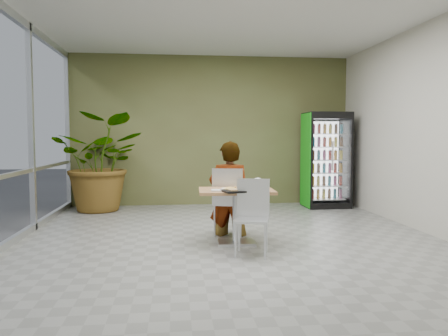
{
  "coord_description": "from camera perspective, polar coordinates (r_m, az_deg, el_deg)",
  "views": [
    {
      "loc": [
        -0.78,
        -5.91,
        1.45
      ],
      "look_at": [
        -0.06,
        0.52,
        1.0
      ],
      "focal_mm": 35.0,
      "sensor_mm": 36.0,
      "label": 1
    }
  ],
  "objects": [
    {
      "name": "storefront_frame",
      "position": [
        6.32,
        -27.07,
        4.9
      ],
      "size": [
        0.1,
        7.0,
        3.2
      ],
      "primitive_type": null,
      "color": "silver",
      "rests_on": "ground"
    },
    {
      "name": "napkin_stack",
      "position": [
        5.74,
        -1.0,
        -2.94
      ],
      "size": [
        0.15,
        0.15,
        0.02
      ],
      "primitive_type": "cube",
      "rotation": [
        0.0,
        0.0,
        -0.12
      ],
      "color": "silver",
      "rests_on": "dining_table"
    },
    {
      "name": "cafeteria_tray",
      "position": [
        5.66,
        1.91,
        -3.01
      ],
      "size": [
        0.47,
        0.39,
        0.02
      ],
      "primitive_type": "cube",
      "rotation": [
        0.0,
        0.0,
        0.25
      ],
      "color": "black",
      "rests_on": "dining_table"
    },
    {
      "name": "chair_near",
      "position": [
        5.49,
        3.73,
        -5.52
      ],
      "size": [
        0.51,
        0.51,
        0.93
      ],
      "rotation": [
        0.0,
        0.0,
        -0.27
      ],
      "color": "silver",
      "rests_on": "ground"
    },
    {
      "name": "beverage_fridge",
      "position": [
        9.34,
        13.19,
        1.03
      ],
      "size": [
        0.9,
        0.69,
        1.97
      ],
      "rotation": [
        0.0,
        0.0,
        0.0
      ],
      "color": "black",
      "rests_on": "ground"
    },
    {
      "name": "chair_far",
      "position": [
        6.42,
        0.56,
        -3.73
      ],
      "size": [
        0.54,
        0.55,
        1.01
      ],
      "rotation": [
        0.0,
        0.0,
        2.89
      ],
      "color": "silver",
      "rests_on": "ground"
    },
    {
      "name": "dining_table",
      "position": [
        5.96,
        1.61,
        -4.85
      ],
      "size": [
        1.03,
        0.74,
        0.75
      ],
      "rotation": [
        0.0,
        0.0,
        -0.04
      ],
      "color": "#AD6F4A",
      "rests_on": "ground"
    },
    {
      "name": "seated_woman",
      "position": [
        6.48,
        0.73,
        -4.01
      ],
      "size": [
        0.71,
        0.55,
        1.7
      ],
      "primitive_type": "imported",
      "rotation": [
        0.0,
        0.0,
        2.89
      ],
      "color": "black",
      "rests_on": "ground"
    },
    {
      "name": "pizza_plate",
      "position": [
        5.94,
        0.73,
        -2.63
      ],
      "size": [
        0.29,
        0.22,
        0.03
      ],
      "color": "silver",
      "rests_on": "dining_table"
    },
    {
      "name": "soda_cup",
      "position": [
        5.93,
        4.42,
        -2.09
      ],
      "size": [
        0.09,
        0.09,
        0.15
      ],
      "color": "silver",
      "rests_on": "dining_table"
    },
    {
      "name": "potted_plant",
      "position": [
        8.95,
        -15.65,
        0.71
      ],
      "size": [
        1.94,
        1.74,
        1.92
      ],
      "primitive_type": "imported",
      "rotation": [
        0.0,
        0.0,
        -0.15
      ],
      "color": "#27632D",
      "rests_on": "ground"
    },
    {
      "name": "room_envelope",
      "position": [
        5.97,
        1.13,
        5.42
      ],
      "size": [
        6.0,
        7.0,
        3.2
      ],
      "primitive_type": null,
      "color": "beige",
      "rests_on": "ground"
    },
    {
      "name": "ground",
      "position": [
        6.14,
        1.11,
        -9.69
      ],
      "size": [
        7.0,
        7.0,
        0.0
      ],
      "primitive_type": "plane",
      "color": "gray",
      "rests_on": "ground"
    }
  ]
}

